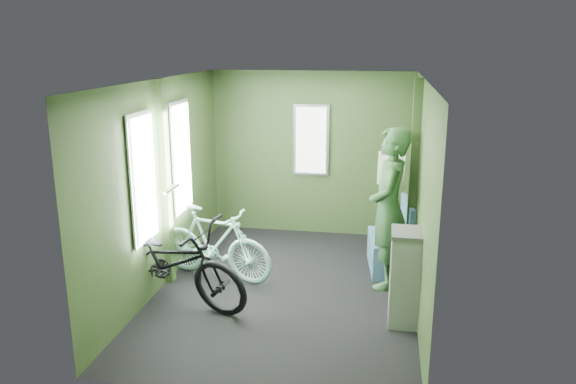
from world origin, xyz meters
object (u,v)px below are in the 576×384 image
(bicycle_mint, at_px, (216,278))
(passenger, at_px, (389,208))
(waste_box, at_px, (405,277))
(bench_seat, at_px, (391,249))
(bicycle_black, at_px, (173,303))

(bicycle_mint, relative_size, passenger, 0.81)
(bicycle_mint, height_order, waste_box, waste_box)
(bench_seat, bearing_deg, bicycle_mint, -168.41)
(bicycle_black, distance_m, waste_box, 2.43)
(bicycle_mint, distance_m, passenger, 2.16)
(bicycle_black, xyz_separation_m, bicycle_mint, (0.25, 0.70, 0.00))
(bicycle_black, relative_size, waste_box, 1.95)
(bicycle_black, xyz_separation_m, waste_box, (2.38, 0.02, 0.47))
(bicycle_black, height_order, passenger, passenger)
(bicycle_mint, bearing_deg, passenger, -69.41)
(bicycle_black, distance_m, passenger, 2.54)
(bicycle_mint, distance_m, waste_box, 2.29)
(passenger, bearing_deg, waste_box, 13.76)
(bicycle_black, height_order, bicycle_mint, bicycle_black)
(bicycle_mint, xyz_separation_m, waste_box, (2.13, -0.69, 0.47))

